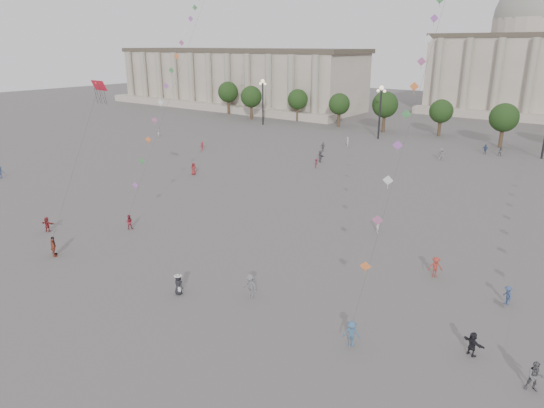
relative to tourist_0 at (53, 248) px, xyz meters
The scene contains 31 objects.
ground 13.35m from the tourist_0, ahead, with size 360.00×360.00×0.00m, color #4E4C4A.
hall_west 113.70m from the tourist_0, 122.97° to the left, with size 84.00×26.22×17.20m.
hall_central 131.85m from the tourist_0, 84.20° to the left, with size 48.30×34.30×35.50m.
tree_row 80.51m from the tourist_0, 80.50° to the left, with size 137.12×5.12×8.00m.
lamp_post_far_west 78.29m from the tourist_0, 114.00° to the left, with size 2.00×0.90×10.65m.
lamp_post_mid_west 71.59m from the tourist_0, 91.40° to the left, with size 2.00×0.90×10.65m.
person_crowd_0 72.00m from the tourist_0, 74.20° to the left, with size 1.02×0.43×1.75m, color #374E7D.
person_crowd_1 60.29m from the tourist_0, 130.69° to the left, with size 0.76×0.59×1.56m, color silver.
person_crowd_2 47.09m from the tourist_0, 118.36° to the left, with size 1.03×0.59×1.59m, color #9C2A3C.
person_crowd_3 35.50m from the tourist_0, 12.64° to the left, with size 1.48×0.47×1.59m, color black.
person_crowd_4 61.97m from the tourist_0, 76.13° to the left, with size 1.79×0.57×1.93m, color #B8B7B3.
person_crowd_5 33.38m from the tourist_0, 162.52° to the left, with size 1.14×0.66×1.77m, color navy.
person_crowd_6 19.68m from the tourist_0, 14.88° to the left, with size 1.25×0.72×1.93m, color slate.
person_crowd_8 33.68m from the tourist_0, 30.24° to the left, with size 1.16×0.67×1.80m, color #993329.
person_crowd_10 60.79m from the tourist_0, 92.84° to the left, with size 0.64×0.42×1.76m, color silver.
person_crowd_12 46.59m from the tourist_0, 90.42° to the left, with size 1.79×0.57×1.93m, color #5A5A5E.
person_crowd_13 31.31m from the tourist_0, 48.15° to the left, with size 0.56×0.37×1.53m, color silver.
person_crowd_14 38.31m from the tourist_0, 24.29° to the left, with size 0.96×0.55×1.49m, color #354B78.
person_crowd_16 54.22m from the tourist_0, 94.68° to the left, with size 0.97×0.41×1.66m, color slate.
person_crowd_17 42.68m from the tourist_0, 88.22° to the left, with size 0.97×0.56×1.50m, color maroon.
person_crowd_18 72.73m from the tourist_0, 72.27° to the left, with size 0.83×0.64×1.70m, color #5B5B5F.
person_crowd_19 30.35m from the tourist_0, 111.36° to the left, with size 0.88×0.58×1.81m, color maroon.
tourist_0 is the anchor object (origin of this frame).
tourist_1 0.39m from the tourist_0, 146.65° to the left, with size 1.06×0.44×1.81m, color black.
tourist_2 7.14m from the tourist_0, 155.11° to the left, with size 1.45×0.46×1.56m, color maroon.
kite_flyer_0 8.56m from the tourist_0, 92.07° to the left, with size 0.76×0.59×1.56m, color maroon.
kite_flyer_1 28.47m from the tourist_0, ahead, with size 1.13×0.65×1.74m, color #395F81.
kite_flyer_2 38.90m from the tourist_0, ahead, with size 0.89×0.69×1.83m, color #57575C.
hat_person 14.43m from the tourist_0, ahead, with size 0.84×0.60×1.69m.
dragon_kite 16.50m from the tourist_0, 115.00° to the left, with size 3.36×5.11×16.59m.
kite_train_west 43.33m from the tourist_0, 112.40° to the left, with size 25.97×46.99×68.72m.
Camera 1 is at (27.00, -21.55, 18.46)m, focal length 32.00 mm.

